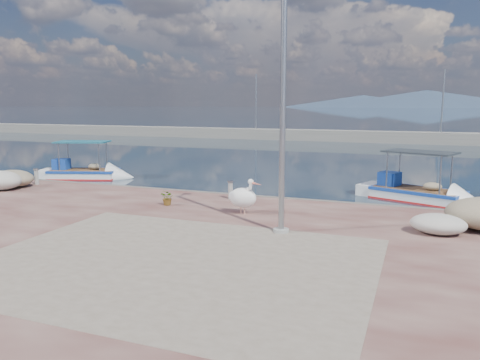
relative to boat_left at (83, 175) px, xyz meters
name	(u,v)px	position (x,y,z in m)	size (l,w,h in m)	color
ground	(194,242)	(11.19, -8.67, -0.19)	(1400.00, 1400.00, 0.00)	#162635
quay	(43,320)	(11.19, -14.67, 0.06)	(44.00, 22.00, 0.50)	#522623
quay_patch	(174,261)	(12.19, -11.67, 0.32)	(9.00, 7.00, 0.01)	gray
breakwater	(360,136)	(11.19, 31.33, 0.42)	(120.00, 2.20, 7.50)	gray
mountains	(422,100)	(15.59, 641.33, 9.32)	(370.00, 280.00, 22.00)	#28384C
boat_left	(83,175)	(0.00, 0.00, 0.00)	(5.26, 3.15, 2.40)	white
boat_right	(416,196)	(17.28, 0.27, 0.00)	(5.37, 3.43, 2.46)	white
pelican	(243,197)	(12.02, -6.73, 0.88)	(1.26, 0.81, 1.20)	tan
lamp_post	(283,114)	(13.80, -8.39, 3.61)	(0.44, 0.96, 7.00)	gray
bollard_near	(230,189)	(10.70, -4.60, 0.69)	(0.23, 0.23, 0.70)	gray
bollard_far	(36,176)	(1.35, -4.72, 0.70)	(0.24, 0.24, 0.72)	gray
potted_plant	(168,198)	(9.04, -6.45, 0.59)	(0.50, 0.43, 0.55)	#33722D
net_pile_a	(0,180)	(0.93, -6.30, 0.71)	(1.96, 1.42, 0.80)	beige
net_pile_d	(438,224)	(17.92, -7.00, 0.59)	(1.50, 1.12, 0.56)	beige
net_pile_b	(13,179)	(0.89, -5.60, 0.68)	(1.90, 1.48, 0.74)	tan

